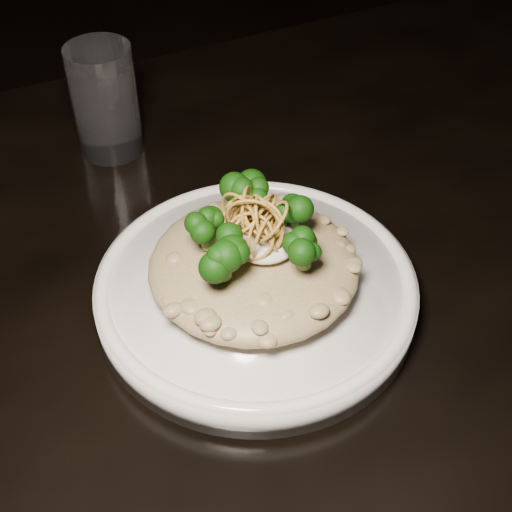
% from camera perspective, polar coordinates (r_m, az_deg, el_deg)
% --- Properties ---
extents(table, '(1.10, 0.80, 0.75)m').
position_cam_1_polar(table, '(0.71, 2.27, -4.59)').
color(table, black).
rests_on(table, ground).
extents(plate, '(0.27, 0.27, 0.03)m').
position_cam_1_polar(plate, '(0.60, 0.00, -2.87)').
color(plate, white).
rests_on(plate, table).
extents(risotto, '(0.17, 0.17, 0.04)m').
position_cam_1_polar(risotto, '(0.57, -0.19, -0.76)').
color(risotto, brown).
rests_on(risotto, plate).
extents(broccoli, '(0.12, 0.12, 0.04)m').
position_cam_1_polar(broccoli, '(0.54, 0.41, 2.34)').
color(broccoli, black).
rests_on(broccoli, risotto).
extents(cheese, '(0.05, 0.05, 0.01)m').
position_cam_1_polar(cheese, '(0.56, 0.68, 1.19)').
color(cheese, silver).
rests_on(cheese, risotto).
extents(shallots, '(0.06, 0.06, 0.04)m').
position_cam_1_polar(shallots, '(0.54, -0.02, 3.40)').
color(shallots, brown).
rests_on(shallots, cheese).
extents(drinking_glass, '(0.08, 0.08, 0.12)m').
position_cam_1_polar(drinking_glass, '(0.76, -11.98, 12.04)').
color(drinking_glass, white).
rests_on(drinking_glass, table).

